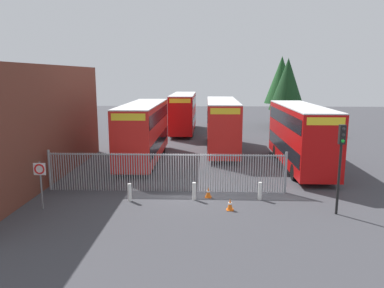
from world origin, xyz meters
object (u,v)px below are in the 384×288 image
(traffic_cone_mid_forecourt, at_px, (208,192))
(traffic_light_kerbside, at_px, (341,153))
(double_decker_bus_near_gate, at_px, (144,130))
(double_decker_bus_behind_fence_left, at_px, (300,134))
(traffic_cone_by_gate, at_px, (230,204))
(bollard_near_left, at_px, (130,192))
(double_decker_bus_behind_fence_right, at_px, (222,123))
(bollard_center_front, at_px, (194,191))
(double_decker_bus_far_back, at_px, (183,111))
(bollard_near_right, at_px, (260,191))
(speed_limit_sign_post, at_px, (40,174))

(traffic_cone_mid_forecourt, bearing_deg, traffic_light_kerbside, -19.69)
(double_decker_bus_near_gate, bearing_deg, traffic_light_kerbside, -44.22)
(double_decker_bus_behind_fence_left, height_order, traffic_cone_mid_forecourt, double_decker_bus_behind_fence_left)
(double_decker_bus_near_gate, xyz_separation_m, double_decker_bus_behind_fence_left, (11.45, -1.63, 0.00))
(traffic_cone_by_gate, bearing_deg, bollard_near_left, 167.96)
(double_decker_bus_behind_fence_right, distance_m, bollard_center_front, 13.17)
(double_decker_bus_far_back, distance_m, bollard_near_right, 23.92)
(bollard_near_right, bearing_deg, speed_limit_sign_post, -170.35)
(bollard_center_front, xyz_separation_m, traffic_cone_mid_forecourt, (0.75, 0.42, -0.19))
(double_decker_bus_far_back, bearing_deg, speed_limit_sign_post, -102.18)
(bollard_center_front, xyz_separation_m, speed_limit_sign_post, (-7.45, -1.68, 1.30))
(double_decker_bus_far_back, bearing_deg, traffic_cone_mid_forecourt, -83.05)
(bollard_center_front, bearing_deg, double_decker_bus_near_gate, 114.96)
(double_decker_bus_far_back, bearing_deg, double_decker_bus_near_gate, -98.41)
(traffic_cone_mid_forecourt, bearing_deg, bollard_center_front, -150.82)
(double_decker_bus_behind_fence_right, bearing_deg, speed_limit_sign_post, -122.86)
(traffic_light_kerbside, bearing_deg, traffic_cone_mid_forecourt, 160.31)
(double_decker_bus_behind_fence_right, xyz_separation_m, speed_limit_sign_post, (-9.41, -14.56, -0.65))
(double_decker_bus_behind_fence_left, height_order, bollard_near_left, double_decker_bus_behind_fence_left)
(double_decker_bus_behind_fence_right, bearing_deg, bollard_center_front, -98.63)
(bollard_center_front, bearing_deg, double_decker_bus_far_back, 95.00)
(double_decker_bus_behind_fence_right, xyz_separation_m, traffic_light_kerbside, (4.90, -14.65, 0.56))
(bollard_center_front, height_order, traffic_cone_mid_forecourt, bollard_center_front)
(bollard_near_right, xyz_separation_m, traffic_cone_mid_forecourt, (-2.74, 0.24, -0.19))
(bollard_near_right, height_order, speed_limit_sign_post, speed_limit_sign_post)
(bollard_near_right, xyz_separation_m, speed_limit_sign_post, (-10.94, -1.86, 1.30))
(double_decker_bus_far_back, height_order, traffic_cone_mid_forecourt, double_decker_bus_far_back)
(bollard_near_left, height_order, bollard_center_front, same)
(bollard_near_left, distance_m, bollard_near_right, 6.89)
(double_decker_bus_near_gate, xyz_separation_m, double_decker_bus_behind_fence_right, (6.13, 3.92, 0.00))
(speed_limit_sign_post, bearing_deg, traffic_light_kerbside, -0.33)
(double_decker_bus_behind_fence_right, distance_m, double_decker_bus_far_back, 11.23)
(bollard_near_left, height_order, traffic_light_kerbside, traffic_light_kerbside)
(bollard_near_right, bearing_deg, bollard_near_left, -175.73)
(double_decker_bus_behind_fence_right, height_order, traffic_light_kerbside, double_decker_bus_behind_fence_right)
(bollard_center_front, relative_size, speed_limit_sign_post, 0.40)
(double_decker_bus_behind_fence_left, distance_m, bollard_near_left, 13.27)
(double_decker_bus_near_gate, xyz_separation_m, double_decker_bus_far_back, (2.13, 14.41, 0.00))
(double_decker_bus_behind_fence_right, xyz_separation_m, bollard_near_right, (1.54, -12.70, -1.95))
(traffic_cone_by_gate, distance_m, traffic_light_kerbside, 5.73)
(bollard_near_left, bearing_deg, double_decker_bus_far_back, 86.78)
(traffic_cone_by_gate, bearing_deg, speed_limit_sign_post, -178.51)
(double_decker_bus_near_gate, relative_size, traffic_cone_mid_forecourt, 18.32)
(double_decker_bus_behind_fence_right, relative_size, traffic_cone_by_gate, 18.32)
(bollard_near_left, relative_size, bollard_near_right, 1.00)
(double_decker_bus_behind_fence_right, bearing_deg, double_decker_bus_near_gate, -147.43)
(bollard_near_right, distance_m, traffic_cone_by_gate, 2.34)
(bollard_near_left, relative_size, traffic_light_kerbside, 0.22)
(bollard_near_left, bearing_deg, speed_limit_sign_post, -161.69)
(double_decker_bus_near_gate, relative_size, speed_limit_sign_post, 4.50)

